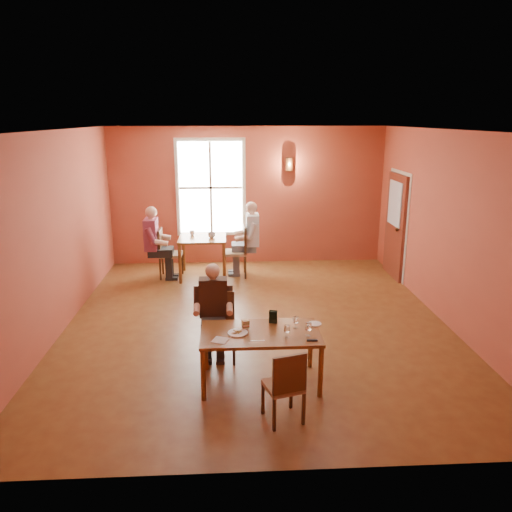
{
  "coord_description": "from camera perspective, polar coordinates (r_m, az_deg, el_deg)",
  "views": [
    {
      "loc": [
        -0.44,
        -7.42,
        3.18
      ],
      "look_at": [
        0.0,
        0.2,
        1.05
      ],
      "focal_mm": 35.0,
      "sensor_mm": 36.0,
      "label": 1
    }
  ],
  "objects": [
    {
      "name": "ground",
      "position": [
        8.08,
        0.08,
        -7.57
      ],
      "size": [
        6.0,
        7.0,
        0.01
      ],
      "primitive_type": "cube",
      "color": "brown",
      "rests_on": "ground"
    },
    {
      "name": "wall_back",
      "position": [
        11.05,
        -0.98,
        6.85
      ],
      "size": [
        6.0,
        0.04,
        3.0
      ],
      "primitive_type": "cube",
      "color": "brown",
      "rests_on": "ground"
    },
    {
      "name": "wall_front",
      "position": [
        4.28,
        2.85,
        -7.5
      ],
      "size": [
        6.0,
        0.04,
        3.0
      ],
      "primitive_type": "cube",
      "color": "brown",
      "rests_on": "ground"
    },
    {
      "name": "wall_left",
      "position": [
        8.03,
        -21.84,
        2.38
      ],
      "size": [
        0.04,
        7.0,
        3.0
      ],
      "primitive_type": "cube",
      "color": "brown",
      "rests_on": "ground"
    },
    {
      "name": "wall_right",
      "position": [
        8.35,
        21.14,
        2.93
      ],
      "size": [
        0.04,
        7.0,
        3.0
      ],
      "primitive_type": "cube",
      "color": "brown",
      "rests_on": "ground"
    },
    {
      "name": "ceiling",
      "position": [
        7.43,
        0.09,
        14.21
      ],
      "size": [
        6.0,
        7.0,
        0.04
      ],
      "primitive_type": "cube",
      "color": "white",
      "rests_on": "wall_back"
    },
    {
      "name": "window",
      "position": [
        10.97,
        -5.19,
        7.78
      ],
      "size": [
        1.36,
        0.1,
        1.96
      ],
      "primitive_type": "cube",
      "color": "white",
      "rests_on": "wall_back"
    },
    {
      "name": "door",
      "position": [
        10.51,
        15.57,
        3.32
      ],
      "size": [
        0.12,
        1.04,
        2.1
      ],
      "primitive_type": "cube",
      "color": "maroon",
      "rests_on": "ground"
    },
    {
      "name": "wall_sconce",
      "position": [
        10.94,
        3.81,
        10.42
      ],
      "size": [
        0.16,
        0.16,
        0.28
      ],
      "primitive_type": "cylinder",
      "color": "brown",
      "rests_on": "wall_back"
    },
    {
      "name": "main_table",
      "position": [
        6.23,
        0.49,
        -11.52
      ],
      "size": [
        1.44,
        0.81,
        0.68
      ],
      "primitive_type": null,
      "color": "brown",
      "rests_on": "ground"
    },
    {
      "name": "chair_diner_main",
      "position": [
        6.76,
        -4.15,
        -8.22
      ],
      "size": [
        0.4,
        0.4,
        0.91
      ],
      "primitive_type": null,
      "rotation": [
        0.0,
        0.0,
        3.14
      ],
      "color": "brown",
      "rests_on": "ground"
    },
    {
      "name": "diner_main",
      "position": [
        6.67,
        -4.18,
        -7.01
      ],
      "size": [
        0.5,
        0.5,
        1.24
      ],
      "primitive_type": null,
      "rotation": [
        0.0,
        0.0,
        3.14
      ],
      "color": "#3A2820",
      "rests_on": "ground"
    },
    {
      "name": "chair_empty",
      "position": [
        5.52,
        3.12,
        -14.44
      ],
      "size": [
        0.46,
        0.46,
        0.84
      ],
      "primitive_type": null,
      "rotation": [
        0.0,
        0.0,
        0.29
      ],
      "color": "#572914",
      "rests_on": "ground"
    },
    {
      "name": "plate_food",
      "position": [
        6.05,
        -2.1,
        -8.72
      ],
      "size": [
        0.29,
        0.29,
        0.03
      ],
      "primitive_type": "cylinder",
      "rotation": [
        0.0,
        0.0,
        -0.23
      ],
      "color": "silver",
      "rests_on": "main_table"
    },
    {
      "name": "sandwich",
      "position": [
        6.15,
        -1.21,
        -7.93
      ],
      "size": [
        0.1,
        0.1,
        0.1
      ],
      "primitive_type": "cube",
      "rotation": [
        0.0,
        0.0,
        0.25
      ],
      "color": "tan",
      "rests_on": "main_table"
    },
    {
      "name": "goblet_a",
      "position": [
        6.18,
        4.55,
        -7.54
      ],
      "size": [
        0.07,
        0.07,
        0.16
      ],
      "primitive_type": null,
      "rotation": [
        0.0,
        0.0,
        -0.06
      ],
      "color": "white",
      "rests_on": "main_table"
    },
    {
      "name": "goblet_b",
      "position": [
        5.98,
        6.01,
        -8.3
      ],
      "size": [
        0.09,
        0.09,
        0.18
      ],
      "primitive_type": null,
      "rotation": [
        0.0,
        0.0,
        -0.41
      ],
      "color": "white",
      "rests_on": "main_table"
    },
    {
      "name": "goblet_c",
      "position": [
        5.92,
        3.56,
        -8.54
      ],
      "size": [
        0.09,
        0.09,
        0.17
      ],
      "primitive_type": null,
      "rotation": [
        0.0,
        0.0,
        0.41
      ],
      "color": "silver",
      "rests_on": "main_table"
    },
    {
      "name": "menu_stand",
      "position": [
        6.3,
        1.97,
        -6.98
      ],
      "size": [
        0.11,
        0.08,
        0.17
      ],
      "primitive_type": "cube",
      "rotation": [
        0.0,
        0.0,
        -0.3
      ],
      "color": "black",
      "rests_on": "main_table"
    },
    {
      "name": "knife",
      "position": [
        5.86,
        0.21,
        -9.66
      ],
      "size": [
        0.17,
        0.01,
        0.0
      ],
      "primitive_type": "cube",
      "rotation": [
        0.0,
        0.0,
        0.0
      ],
      "color": "white",
      "rests_on": "main_table"
    },
    {
      "name": "napkin",
      "position": [
        5.89,
        -4.1,
        -9.56
      ],
      "size": [
        0.22,
        0.22,
        0.01
      ],
      "primitive_type": "cube",
      "rotation": [
        0.0,
        0.0,
        -0.39
      ],
      "color": "white",
      "rests_on": "main_table"
    },
    {
      "name": "side_plate",
      "position": [
        6.34,
        6.72,
        -7.71
      ],
      "size": [
        0.22,
        0.22,
        0.01
      ],
      "primitive_type": "cylinder",
      "rotation": [
        0.0,
        0.0,
        0.41
      ],
      "color": "silver",
      "rests_on": "main_table"
    },
    {
      "name": "sunglasses",
      "position": [
        5.9,
        6.45,
        -9.55
      ],
      "size": [
        0.13,
        0.04,
        0.02
      ],
      "primitive_type": "cube",
      "rotation": [
        0.0,
        0.0,
        -0.05
      ],
      "color": "black",
      "rests_on": "main_table"
    },
    {
      "name": "second_table",
      "position": [
        10.27,
        -6.07,
        -0.1
      ],
      "size": [
        0.95,
        0.95,
        0.83
      ],
      "primitive_type": null,
      "color": "brown",
      "rests_on": "ground"
    },
    {
      "name": "chair_diner_white",
      "position": [
        10.23,
        -2.45,
        0.55
      ],
      "size": [
        0.47,
        0.47,
        1.05
      ],
      "primitive_type": null,
      "rotation": [
        0.0,
        0.0,
        1.57
      ],
      "color": "#4C2A19",
      "rests_on": "ground"
    },
    {
      "name": "diner_white",
      "position": [
        10.18,
        -2.29,
        1.71
      ],
      "size": [
        0.59,
        0.59,
        1.48
      ],
      "primitive_type": null,
      "rotation": [
        0.0,
        0.0,
        1.57
      ],
      "color": "white",
      "rests_on": "ground"
    },
    {
      "name": "chair_diner_maroon",
      "position": [
        10.3,
        -9.69,
        0.32
      ],
      "size": [
        0.45,
        0.45,
        1.01
      ],
      "primitive_type": null,
      "rotation": [
        0.0,
        0.0,
        -1.57
      ],
      "color": "#5E2815",
      "rests_on": "ground"
    },
    {
      "name": "diner_maroon",
      "position": [
        10.25,
        -9.91,
        1.47
      ],
      "size": [
        0.58,
        0.58,
        1.44
      ],
      "primitive_type": null,
      "rotation": [
        0.0,
        0.0,
        -1.57
      ],
      "color": "maroon",
      "rests_on": "ground"
    },
    {
      "name": "cup_a",
      "position": [
        10.08,
        -5.1,
        2.4
      ],
      "size": [
        0.14,
        0.14,
        0.11
      ],
      "primitive_type": "imported",
      "rotation": [
        0.0,
        0.0,
        -0.0
      ],
      "color": "silver",
      "rests_on": "second_table"
    },
    {
      "name": "cup_b",
      "position": [
        10.32,
        -7.32,
        2.61
      ],
      "size": [
        0.11,
        0.11,
        0.1
      ],
      "primitive_type": "imported",
      "rotation": [
        0.0,
        0.0,
        -0.02
      ],
      "color": "white",
      "rests_on": "second_table"
    }
  ]
}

